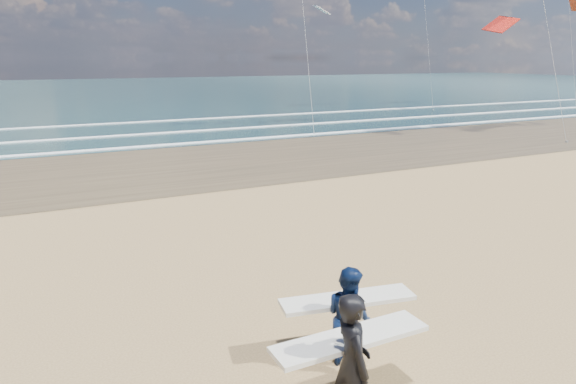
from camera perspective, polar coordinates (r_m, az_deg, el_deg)
wet_sand_strip at (r=32.70m, az=18.20°, el=5.75°), size 220.00×12.00×0.01m
ocean at (r=80.52m, az=-9.88°, el=11.15°), size 220.00×100.00×0.02m
foam_breakers at (r=40.47m, az=8.21°, el=7.98°), size 220.00×11.70×0.05m
surfer_near at (r=6.83m, az=7.13°, el=-18.18°), size 2.21×1.01×1.92m
surfer_far at (r=8.20m, az=6.75°, el=-13.41°), size 2.26×1.24×1.63m
kite_0 at (r=35.38m, az=26.75°, el=16.95°), size 8.04×4.98×11.16m
kite_1 at (r=34.51m, az=1.96°, el=16.93°), size 5.48×4.70×11.12m
kite_2 at (r=52.32m, az=28.81°, el=16.93°), size 5.73×4.73×15.29m
kite_5 at (r=51.65m, az=15.13°, el=17.39°), size 5.73×4.73×13.85m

